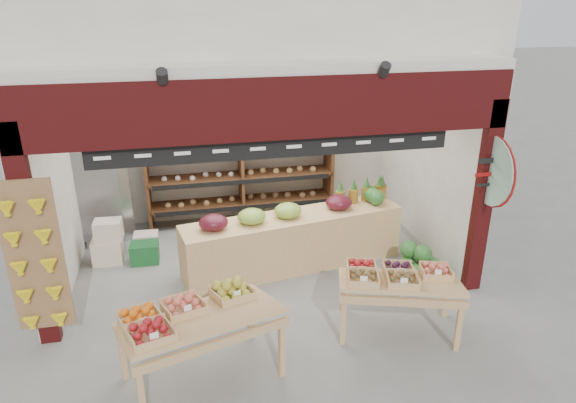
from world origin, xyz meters
The scene contains 10 objects.
ground centered at (0.00, 0.00, 0.00)m, with size 60.00×60.00×0.00m, color slate.
banana_board centered at (-2.73, -1.17, 1.12)m, with size 0.60×0.15×1.80m.
gift_sign centered at (2.75, -1.15, 1.75)m, with size 0.04×0.93×0.92m.
back_shelving centered at (-0.06, 1.93, 1.22)m, with size 3.26×0.53×1.99m.
refrigerator centered at (-2.40, 1.81, 1.01)m, with size 0.78×0.78×2.01m, color #ADB0B4.
cardboard_stack centered at (-2.03, 0.83, 0.25)m, with size 0.98×0.71×0.69m.
mid_counter centered at (0.46, 0.07, 0.45)m, with size 3.36×1.20×1.05m.
display_table_left centered at (-1.15, -2.06, 0.78)m, with size 1.79×1.32×1.02m.
display_table_right centered at (1.28, -1.70, 0.71)m, with size 1.60×1.19×0.93m.
watermelon_pile centered at (2.19, -0.61, 0.18)m, with size 0.68×0.65×0.49m.
Camera 1 is at (-1.09, -6.59, 3.81)m, focal length 32.00 mm.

